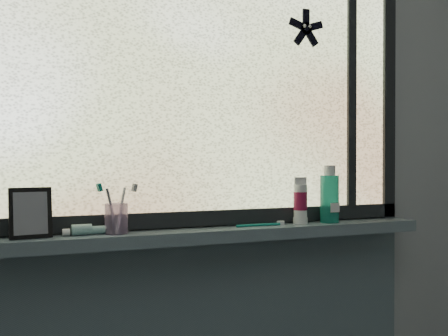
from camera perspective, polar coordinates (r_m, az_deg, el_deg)
The scene contains 13 objects.
wall_back at distance 1.69m, azimuth -2.96°, elevation 1.11°, with size 3.00×0.01×2.50m, color #9EA3A8.
windowsill at distance 1.64m, azimuth -2.09°, elevation -7.66°, with size 1.62×0.14×0.04m, color slate.
window_pane at distance 1.69m, azimuth -2.71°, elevation 10.63°, with size 1.50×0.01×1.00m, color silver.
frame_bottom at distance 1.67m, azimuth -2.65°, elevation -5.74°, with size 1.60×0.03×0.05m, color black.
frame_right at distance 2.08m, azimuth 18.20°, elevation 8.75°, with size 0.05×0.03×1.10m, color black.
frame_mullion at distance 1.97m, azimuth 14.26°, elevation 9.20°, with size 0.04×0.03×1.00m, color black.
starfish_sticker at distance 1.89m, azimuth 9.36°, elevation 15.45°, with size 0.15×0.02×0.15m, color black, non-canonical shape.
vanity_mirror at distance 1.53m, azimuth -21.24°, elevation -4.81°, with size 0.12×0.06×0.14m, color black.
toothpaste_tube at distance 1.55m, azimuth -15.26°, elevation -6.78°, with size 0.18×0.04×0.03m, color silver, non-canonical shape.
toothbrush_cup at distance 1.56m, azimuth -12.21°, elevation -5.67°, with size 0.07×0.07×0.09m, color #C6A1D5.
toothbrush_lying at distance 1.70m, azimuth 3.97°, elevation -6.44°, with size 0.20×0.02×0.01m, color #0D776B, non-canonical shape.
mouthwash_bottle at distance 1.83m, azimuth 11.97°, elevation -2.92°, with size 0.07×0.07×0.17m, color teal.
cream_tube at distance 1.78m, azimuth 8.72°, elevation -3.51°, with size 0.05×0.05×0.12m, color silver.
Camera 1 is at (-0.55, -0.29, 1.24)m, focal length 40.00 mm.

